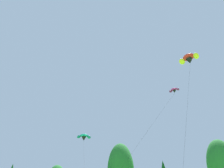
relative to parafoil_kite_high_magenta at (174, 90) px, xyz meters
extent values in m
ellipsoid|color=#236628|center=(5.44, 6.30, -14.08)|extent=(5.36, 5.36, 10.36)
ellipsoid|color=#D12893|center=(0.02, 0.02, 0.26)|extent=(1.33, 1.04, 0.55)
ellipsoid|color=#66144C|center=(0.75, -0.12, 0.05)|extent=(0.70, 0.79, 0.67)
ellipsoid|color=#66144C|center=(-0.72, 0.16, 0.05)|extent=(0.80, 0.80, 0.67)
cone|color=black|center=(0.03, 0.09, -0.20)|extent=(0.79, 0.79, 0.58)
cylinder|color=black|center=(-4.28, -8.47, -10.70)|extent=(8.65, 17.15, 20.43)
ellipsoid|color=red|center=(4.06, -5.60, 3.08)|extent=(2.33, 1.91, 1.26)
ellipsoid|color=yellow|center=(5.31, -5.92, 2.72)|extent=(1.12, 1.46, 1.38)
ellipsoid|color=yellow|center=(2.82, -5.29, 2.72)|extent=(1.44, 1.42, 1.38)
cone|color=black|center=(4.10, -5.47, 2.29)|extent=(1.40, 1.40, 0.99)
cylinder|color=black|center=(2.35, -11.45, -9.56)|extent=(3.50, 11.96, 22.71)
ellipsoid|color=teal|center=(-18.62, -2.96, -7.57)|extent=(1.95, 1.81, 0.75)
ellipsoid|color=#0F666B|center=(-17.78, -2.41, -7.85)|extent=(1.19, 1.22, 0.90)
ellipsoid|color=#0F666B|center=(-19.45, -3.52, -7.85)|extent=(1.17, 1.16, 0.90)
cone|color=black|center=(-18.67, -2.88, -8.19)|extent=(1.25, 1.25, 0.77)
cylinder|color=black|center=(-13.64, -9.96, -14.74)|extent=(10.09, 14.18, 12.34)
camera|label=1|loc=(4.26, -38.23, -19.83)|focal=33.33mm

